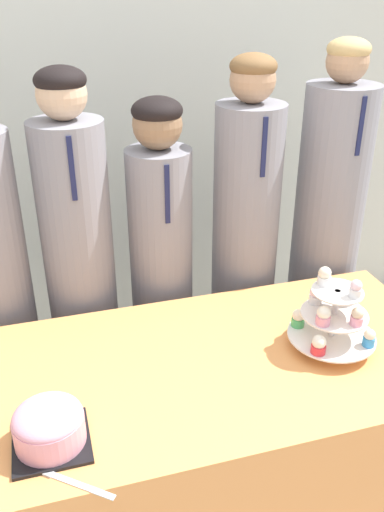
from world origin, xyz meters
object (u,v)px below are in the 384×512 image
object	(u,v)px
cake_knife	(55,476)
cupcake_stand	(333,315)
round_cake	(49,425)
student_3	(244,258)
student_2	(162,280)
student_4	(325,244)
student_1	(82,282)

from	to	relation	value
cake_knife	cupcake_stand	bearing A→B (deg)	56.27
round_cake	student_3	bearing A→B (deg)	42.84
cake_knife	student_2	bearing A→B (deg)	100.28
student_2	student_4	size ratio (longest dim) A/B	0.89
cake_knife	cupcake_stand	xyz separation A→B (m)	(0.91, 0.29, 0.12)
student_1	student_2	bearing A→B (deg)	-0.00
round_cake	student_4	world-z (taller)	student_4
cake_knife	student_2	size ratio (longest dim) A/B	0.14
student_3	cake_knife	bearing A→B (deg)	-133.29
student_1	student_2	size ratio (longest dim) A/B	1.08
cupcake_stand	student_4	size ratio (longest dim) A/B	0.18
cake_knife	cupcake_stand	world-z (taller)	cupcake_stand
cake_knife	student_4	distance (m)	1.52
student_2	student_3	xyz separation A→B (m)	(0.36, 0.00, 0.05)
cake_knife	cupcake_stand	size ratio (longest dim) A/B	0.72
student_4	student_2	bearing A→B (deg)	-180.00
cake_knife	student_2	xyz separation A→B (m)	(0.49, 0.90, -0.02)
cake_knife	student_3	distance (m)	1.23
round_cake	cake_knife	size ratio (longest dim) A/B	0.97
cupcake_stand	student_4	world-z (taller)	student_4
cupcake_stand	student_2	world-z (taller)	student_2
cupcake_stand	cake_knife	bearing A→B (deg)	-162.46
cupcake_stand	student_1	distance (m)	0.97
round_cake	student_1	xyz separation A→B (m)	(0.16, 0.79, -0.03)
student_1	student_4	xyz separation A→B (m)	(1.06, 0.00, 0.02)
student_1	student_3	size ratio (longest dim) A/B	0.99
cupcake_stand	student_1	bearing A→B (deg)	140.97
student_3	student_1	bearing A→B (deg)	-180.00
cake_knife	student_1	bearing A→B (deg)	118.43
student_1	student_2	world-z (taller)	student_1
student_4	cupcake_stand	bearing A→B (deg)	-117.11
cake_knife	student_4	world-z (taller)	student_4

